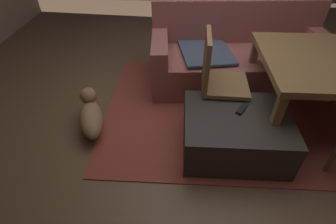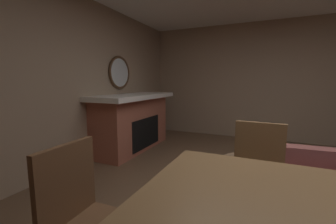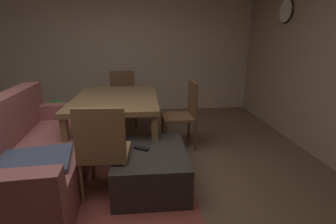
{
  "view_description": "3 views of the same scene",
  "coord_description": "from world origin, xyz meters",
  "px_view_note": "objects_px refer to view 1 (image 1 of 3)",
  "views": [
    {
      "loc": [
        -0.24,
        -2.26,
        1.82
      ],
      "look_at": [
        -0.32,
        -0.75,
        0.55
      ],
      "focal_mm": 27.3,
      "sensor_mm": 36.0,
      "label": 1
    },
    {
      "loc": [
        2.16,
        -0.13,
        1.3
      ],
      "look_at": [
        0.01,
        -1.09,
        0.98
      ],
      "focal_mm": 23.36,
      "sensor_mm": 36.0,
      "label": 2
    },
    {
      "loc": [
        -2.02,
        -0.56,
        1.48
      ],
      "look_at": [
        -0.13,
        -0.73,
        0.92
      ],
      "focal_mm": 26.44,
      "sensor_mm": 36.0,
      "label": 3
    }
  ],
  "objects_px": {
    "couch": "(236,57)",
    "tv_remote": "(242,109)",
    "dining_chair_west": "(216,76)",
    "small_dog": "(91,116)",
    "ottoman_coffee_table": "(235,133)"
  },
  "relations": [
    {
      "from": "couch",
      "to": "tv_remote",
      "type": "bearing_deg",
      "value": -96.79
    },
    {
      "from": "couch",
      "to": "dining_chair_west",
      "type": "relative_size",
      "value": 2.28
    },
    {
      "from": "couch",
      "to": "small_dog",
      "type": "bearing_deg",
      "value": -146.47
    },
    {
      "from": "dining_chair_west",
      "to": "small_dog",
      "type": "bearing_deg",
      "value": -168.5
    },
    {
      "from": "tv_remote",
      "to": "dining_chair_west",
      "type": "bearing_deg",
      "value": 152.81
    },
    {
      "from": "tv_remote",
      "to": "small_dog",
      "type": "relative_size",
      "value": 0.27
    },
    {
      "from": "tv_remote",
      "to": "couch",
      "type": "bearing_deg",
      "value": 114.97
    },
    {
      "from": "dining_chair_west",
      "to": "small_dog",
      "type": "distance_m",
      "value": 1.28
    },
    {
      "from": "couch",
      "to": "ottoman_coffee_table",
      "type": "xyz_separation_m",
      "value": [
        -0.17,
        -1.21,
        -0.13
      ]
    },
    {
      "from": "ottoman_coffee_table",
      "to": "dining_chair_west",
      "type": "relative_size",
      "value": 0.98
    },
    {
      "from": "ottoman_coffee_table",
      "to": "tv_remote",
      "type": "xyz_separation_m",
      "value": [
        0.04,
        0.09,
        0.21
      ]
    },
    {
      "from": "ottoman_coffee_table",
      "to": "dining_chair_west",
      "type": "xyz_separation_m",
      "value": [
        -0.17,
        0.43,
        0.33
      ]
    },
    {
      "from": "dining_chair_west",
      "to": "small_dog",
      "type": "relative_size",
      "value": 1.58
    },
    {
      "from": "ottoman_coffee_table",
      "to": "small_dog",
      "type": "relative_size",
      "value": 1.55
    },
    {
      "from": "dining_chair_west",
      "to": "ottoman_coffee_table",
      "type": "bearing_deg",
      "value": -68.94
    }
  ]
}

